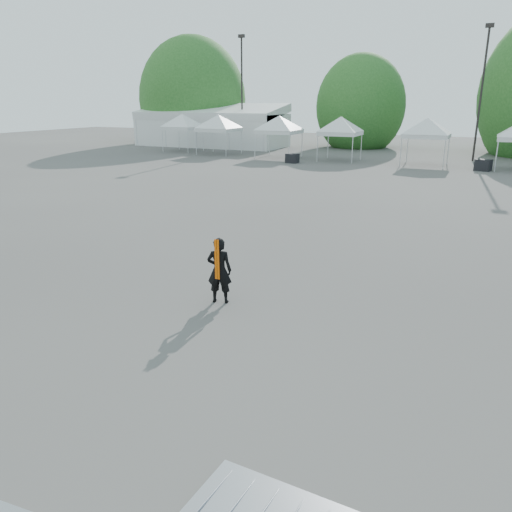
% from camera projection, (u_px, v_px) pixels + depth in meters
% --- Properties ---
extents(ground, '(120.00, 120.00, 0.00)m').
position_uv_depth(ground, '(278.00, 292.00, 12.26)').
color(ground, '#474442').
rests_on(ground, ground).
extents(marquee, '(15.00, 6.25, 4.23)m').
position_uv_depth(marquee, '(212.00, 126.00, 50.82)').
color(marquee, silver).
rests_on(marquee, ground).
extents(light_pole_west, '(0.60, 0.25, 10.30)m').
position_uv_depth(light_pole_west, '(242.00, 86.00, 47.20)').
color(light_pole_west, black).
rests_on(light_pole_west, ground).
extents(light_pole_east, '(0.60, 0.25, 9.80)m').
position_uv_depth(light_pole_east, '(482.00, 86.00, 37.05)').
color(light_pole_east, black).
rests_on(light_pole_east, ground).
extents(tree_far_w, '(4.80, 4.80, 7.30)m').
position_uv_depth(tree_far_w, '(193.00, 100.00, 54.26)').
color(tree_far_w, '#382314').
rests_on(tree_far_w, ground).
extents(tree_mid_w, '(4.16, 4.16, 6.33)m').
position_uv_depth(tree_mid_w, '(360.00, 106.00, 48.89)').
color(tree_mid_w, '#382314').
rests_on(tree_mid_w, ground).
extents(tent_a, '(4.06, 4.06, 3.88)m').
position_uv_depth(tent_a, '(182.00, 117.00, 45.13)').
color(tent_a, silver).
rests_on(tent_a, ground).
extents(tent_b, '(4.37, 4.37, 3.88)m').
position_uv_depth(tent_b, '(219.00, 118.00, 42.69)').
color(tent_b, silver).
rests_on(tent_b, ground).
extents(tent_c, '(4.43, 4.43, 3.88)m').
position_uv_depth(tent_c, '(279.00, 119.00, 39.97)').
color(tent_c, silver).
rests_on(tent_c, ground).
extents(tent_d, '(4.11, 4.11, 3.88)m').
position_uv_depth(tent_d, '(341.00, 120.00, 37.98)').
color(tent_d, silver).
rests_on(tent_d, ground).
extents(tent_e, '(4.41, 4.41, 3.88)m').
position_uv_depth(tent_e, '(428.00, 122.00, 35.31)').
color(tent_e, silver).
rests_on(tent_e, ground).
extents(man, '(0.65, 0.52, 1.56)m').
position_uv_depth(man, '(219.00, 270.00, 11.45)').
color(man, black).
rests_on(man, ground).
extents(crate_west, '(0.94, 0.76, 0.69)m').
position_uv_depth(crate_west, '(292.00, 158.00, 37.36)').
color(crate_west, black).
rests_on(crate_west, ground).
extents(crate_mid, '(1.15, 1.00, 0.76)m').
position_uv_depth(crate_mid, '(483.00, 165.00, 33.21)').
color(crate_mid, black).
rests_on(crate_mid, ground).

